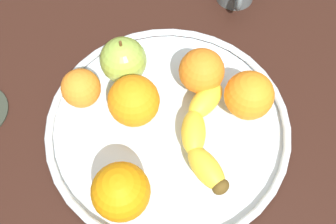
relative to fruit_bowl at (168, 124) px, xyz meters
The scene contains 9 objects.
ground_plane 2.92cm from the fruit_bowl, ahead, with size 143.75×143.75×4.00cm, color black.
fruit_bowl is the anchor object (origin of this frame).
banana 6.57cm from the fruit_bowl, 61.08° to the left, with size 19.36×7.46×3.66cm.
apple 12.34cm from the fruit_bowl, 138.77° to the right, with size 7.46×7.46×8.26cm.
orange_back_left 14.58cm from the fruit_bowl, 104.32° to the right, with size 6.11×6.11×6.11cm, color orange.
orange_front_left 9.84cm from the fruit_bowl, 146.16° to the left, with size 7.21×7.21×7.21cm, color orange.
orange_front_right 7.13cm from the fruit_bowl, 102.27° to the right, with size 7.83×7.83×7.83cm, color orange.
orange_center 14.70cm from the fruit_bowl, 23.39° to the right, with size 7.90×7.90×7.90cm, color orange.
orange_back_right 13.25cm from the fruit_bowl, 104.38° to the left, with size 7.51×7.51×7.51cm, color orange.
Camera 1 is at (27.73, 1.45, 54.49)cm, focal length 40.99 mm.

